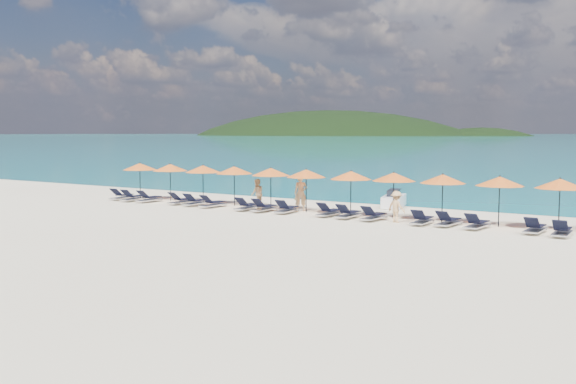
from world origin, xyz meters
The scene contains 35 objects.
ground centered at (0.00, 0.00, 0.00)m, with size 1400.00×1400.00×0.00m, color beige.
headland_main centered at (-300.00, 540.00, -38.00)m, with size 374.00×242.00×126.50m.
headland_small centered at (-150.00, 560.00, -35.00)m, with size 162.00×126.00×85.50m.
jetski centered at (2.94, 9.27, 0.40)m, with size 1.68×2.89×0.97m.
beachgoer_a centered at (-0.48, 4.99, 0.95)m, with size 0.70×0.46×1.91m, color tan.
beachgoer_b centered at (-3.12, 4.74, 0.81)m, with size 0.79×0.46×1.63m, color tan.
beachgoer_c centered at (5.43, 3.80, 0.73)m, with size 0.94×0.44×1.46m, color tan.
umbrella_0 centered at (-12.13, 4.86, 2.02)m, with size 2.10×2.10×2.28m.
umbrella_1 centered at (-9.79, 5.07, 2.02)m, with size 2.10×2.10×2.28m.
umbrella_2 centered at (-7.21, 5.06, 2.02)m, with size 2.10×2.10×2.28m.
umbrella_3 centered at (-4.95, 5.09, 2.02)m, with size 2.10×2.10×2.28m.
umbrella_4 centered at (-2.35, 4.94, 2.02)m, with size 2.10×2.10×2.28m.
umbrella_5 centered at (-0.05, 4.83, 2.02)m, with size 2.10×2.10×2.28m.
umbrella_6 centered at (2.53, 4.85, 2.02)m, with size 2.10×2.10×2.28m.
umbrella_7 centered at (4.77, 4.97, 2.02)m, with size 2.10×2.10×2.28m.
umbrella_8 centered at (7.19, 4.97, 2.02)m, with size 2.10×2.10×2.28m.
umbrella_9 centered at (9.77, 4.94, 2.02)m, with size 2.10×2.10×2.28m.
umbrella_10 centered at (12.23, 5.02, 2.02)m, with size 2.10×2.10×2.28m.
lounger_0 centered at (-12.66, 3.82, 0.24)m, with size 0.78×1.75×0.66m.
lounger_1 centered at (-11.49, 3.63, 0.24)m, with size 0.75×1.74×0.66m.
lounger_2 centered at (-10.28, 3.75, 0.24)m, with size 0.67×1.72×0.66m.
lounger_3 centered at (-7.89, 3.91, 0.24)m, with size 0.73×1.74×0.66m.
lounger_4 centered at (-6.74, 3.80, 0.24)m, with size 0.71×1.73×0.66m.
lounger_5 centered at (-5.40, 3.70, 0.24)m, with size 0.73×1.74×0.66m.
lounger_6 centered at (-3.05, 3.69, 0.24)m, with size 0.71×1.73×0.66m.
lounger_7 centered at (-1.94, 3.70, 0.24)m, with size 0.65×1.71×0.66m.
lounger_8 centered at (-0.61, 3.83, 0.24)m, with size 0.77×1.75×0.66m.
lounger_9 centered at (1.83, 3.92, 0.24)m, with size 0.73×1.74×0.66m.
lounger_10 centered at (2.95, 3.80, 0.24)m, with size 0.68×1.72×0.66m.
lounger_11 centered at (4.30, 3.75, 0.24)m, with size 0.75×1.74×0.66m.
lounger_12 centered at (6.72, 3.69, 0.24)m, with size 0.67×1.72×0.66m.
lounger_13 centered at (7.86, 3.88, 0.24)m, with size 0.78×1.75×0.66m.
lounger_14 centered at (9.17, 3.75, 0.24)m, with size 0.76×1.75×0.66m.
lounger_15 centered at (11.52, 3.86, 0.24)m, with size 0.67×1.72×0.66m.
lounger_16 centered at (12.60, 3.63, 0.24)m, with size 0.67×1.72×0.66m.
Camera 1 is at (17.07, -23.57, 4.19)m, focal length 40.00 mm.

